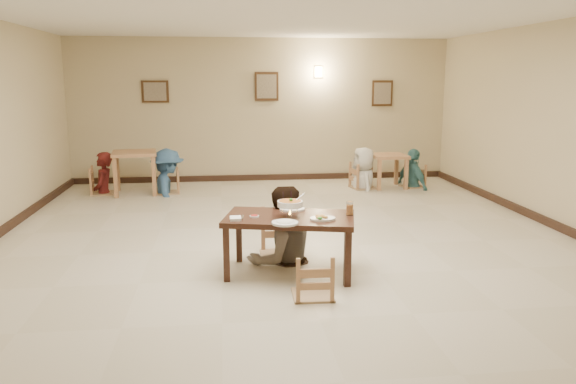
{
  "coord_description": "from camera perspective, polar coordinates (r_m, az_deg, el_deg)",
  "views": [
    {
      "loc": [
        -0.85,
        -6.98,
        2.18
      ],
      "look_at": [
        -0.09,
        -0.51,
        0.85
      ],
      "focal_mm": 35.0,
      "sensor_mm": 36.0,
      "label": 1
    }
  ],
  "objects": [
    {
      "name": "chair_near",
      "position": [
        5.66,
        2.57,
        -6.44
      ],
      "size": [
        0.41,
        0.41,
        0.87
      ],
      "rotation": [
        0.0,
        0.0,
        3.11
      ],
      "color": "tan",
      "rests_on": "floor"
    },
    {
      "name": "drink_glass",
      "position": [
        6.31,
        6.29,
        -1.71
      ],
      "size": [
        0.08,
        0.08,
        0.16
      ],
      "color": "white",
      "rests_on": "main_table"
    },
    {
      "name": "bg_diner_d",
      "position": [
        11.56,
        12.67,
        4.31
      ],
      "size": [
        0.64,
        0.99,
        1.56
      ],
      "primitive_type": "imported",
      "rotation": [
        0.0,
        0.0,
        1.88
      ],
      "color": "teal",
      "rests_on": "floor"
    },
    {
      "name": "picture_b",
      "position": [
        11.98,
        -2.19,
        10.67
      ],
      "size": [
        0.5,
        0.04,
        0.6
      ],
      "color": "#372212",
      "rests_on": "wall_back"
    },
    {
      "name": "chili_dish",
      "position": [
        6.21,
        -3.45,
        -2.46
      ],
      "size": [
        0.11,
        0.11,
        0.02
      ],
      "color": "white",
      "rests_on": "main_table"
    },
    {
      "name": "curry_warmer",
      "position": [
        6.17,
        0.22,
        -1.22
      ],
      "size": [
        0.31,
        0.28,
        0.25
      ],
      "color": "silver",
      "rests_on": "main_table"
    },
    {
      "name": "bg_diner_a",
      "position": [
        11.17,
        -18.43,
        3.86
      ],
      "size": [
        0.39,
        0.59,
        1.6
      ],
      "primitive_type": "imported",
      "rotation": [
        0.0,
        0.0,
        4.69
      ],
      "color": "#4F1413",
      "rests_on": "floor"
    },
    {
      "name": "rice_plate_far",
      "position": [
        6.52,
        0.43,
        -1.74
      ],
      "size": [
        0.29,
        0.29,
        0.07
      ],
      "color": "white",
      "rests_on": "main_table"
    },
    {
      "name": "napkin_cutlery",
      "position": [
        6.11,
        -5.32,
        -2.68
      ],
      "size": [
        0.15,
        0.25,
        0.03
      ],
      "color": "white",
      "rests_on": "main_table"
    },
    {
      "name": "bg_diner_c",
      "position": [
        11.25,
        7.75,
        4.51
      ],
      "size": [
        0.57,
        0.84,
        1.65
      ],
      "primitive_type": "imported",
      "rotation": [
        0.0,
        0.0,
        4.77
      ],
      "color": "silver",
      "rests_on": "floor"
    },
    {
      "name": "picture_c",
      "position": [
        12.43,
        9.56,
        9.86
      ],
      "size": [
        0.45,
        0.04,
        0.55
      ],
      "color": "#372212",
      "rests_on": "wall_back"
    },
    {
      "name": "main_diner",
      "position": [
        6.66,
        -0.65,
        0.59
      ],
      "size": [
        1.08,
        0.97,
        1.83
      ],
      "primitive_type": "imported",
      "rotation": [
        0.0,
        0.0,
        3.51
      ],
      "color": "gray",
      "rests_on": "floor"
    },
    {
      "name": "baseboard_right",
      "position": [
        8.74,
        27.08,
        -3.78
      ],
      "size": [
        0.06,
        10.0,
        0.12
      ],
      "primitive_type": "cube",
      "color": "black",
      "rests_on": "floor"
    },
    {
      "name": "bg_chair_rr",
      "position": [
        11.61,
        12.59,
        2.6
      ],
      "size": [
        0.41,
        0.41,
        0.87
      ],
      "rotation": [
        0.0,
        0.0,
        -1.27
      ],
      "color": "tan",
      "rests_on": "floor"
    },
    {
      "name": "bg_diner_b",
      "position": [
        10.9,
        -12.25,
        4.31
      ],
      "size": [
        0.83,
        1.21,
        1.71
      ],
      "primitive_type": "imported",
      "rotation": [
        0.0,
        0.0,
        1.76
      ],
      "color": "#366598",
      "rests_on": "floor"
    },
    {
      "name": "bg_chair_lr",
      "position": [
        10.96,
        -12.16,
        2.18
      ],
      "size": [
        0.42,
        0.42,
        0.89
      ],
      "rotation": [
        0.0,
        0.0,
        -1.45
      ],
      "color": "tan",
      "rests_on": "floor"
    },
    {
      "name": "bg_chair_ll",
      "position": [
        11.21,
        -18.33,
        2.28
      ],
      "size": [
        0.46,
        0.46,
        0.98
      ],
      "rotation": [
        0.0,
        0.0,
        1.69
      ],
      "color": "tan",
      "rests_on": "floor"
    },
    {
      "name": "floor",
      "position": [
        7.36,
        0.22,
        -5.67
      ],
      "size": [
        10.0,
        10.0,
        0.0
      ],
      "primitive_type": "plane",
      "color": "beige",
      "rests_on": "ground"
    },
    {
      "name": "wall_front",
      "position": [
        2.26,
        15.78,
        -6.32
      ],
      "size": [
        10.0,
        0.0,
        10.0
      ],
      "primitive_type": "plane",
      "rotation": [
        -1.57,
        0.0,
        0.0
      ],
      "color": "#C9B891",
      "rests_on": "floor"
    },
    {
      "name": "rice_plate_near",
      "position": [
        5.91,
        -0.31,
        -3.12
      ],
      "size": [
        0.28,
        0.28,
        0.06
      ],
      "color": "white",
      "rests_on": "main_table"
    },
    {
      "name": "wall_sconce",
      "position": [
        12.12,
        3.11,
        12.09
      ],
      "size": [
        0.16,
        0.05,
        0.22
      ],
      "primitive_type": "cube",
      "color": "#FFD88C",
      "rests_on": "wall_back"
    },
    {
      "name": "main_table",
      "position": [
        6.27,
        0.18,
        -3.16
      ],
      "size": [
        1.57,
        1.1,
        0.67
      ],
      "rotation": [
        0.0,
        0.0,
        -0.23
      ],
      "color": "#371D13",
      "rests_on": "floor"
    },
    {
      "name": "picture_a",
      "position": [
        12.02,
        -13.35,
        9.9
      ],
      "size": [
        0.55,
        0.04,
        0.45
      ],
      "color": "#372212",
      "rests_on": "wall_back"
    },
    {
      "name": "bg_table_left",
      "position": [
        11.04,
        -15.33,
        3.26
      ],
      "size": [
        0.9,
        0.9,
        0.81
      ],
      "rotation": [
        0.0,
        0.0,
        0.12
      ],
      "color": "#B17D54",
      "rests_on": "floor"
    },
    {
      "name": "bg_table_right",
      "position": [
        11.45,
        10.17,
        3.12
      ],
      "size": [
        0.7,
        0.7,
        0.67
      ],
      "rotation": [
        0.0,
        0.0,
        0.05
      ],
      "color": "#B17D54",
      "rests_on": "floor"
    },
    {
      "name": "fried_plate",
      "position": [
        6.09,
        3.52,
        -2.64
      ],
      "size": [
        0.28,
        0.28,
        0.06
      ],
      "color": "white",
      "rests_on": "main_table"
    },
    {
      "name": "baseboard_back",
      "position": [
        12.17,
        -2.59,
        1.49
      ],
      "size": [
        8.0,
        0.06,
        0.12
      ],
      "primitive_type": "cube",
      "color": "black",
      "rests_on": "floor"
    },
    {
      "name": "ceiling",
      "position": [
        7.08,
        0.24,
        18.2
      ],
      "size": [
        10.0,
        10.0,
        0.0
      ],
      "primitive_type": "plane",
      "color": "silver",
      "rests_on": "wall_back"
    },
    {
      "name": "wall_back",
      "position": [
        12.03,
        -2.67,
        8.29
      ],
      "size": [
        10.0,
        0.0,
        10.0
      ],
      "primitive_type": "plane",
      "rotation": [
        1.57,
        0.0,
        0.0
      ],
      "color": "#C9B891",
      "rests_on": "floor"
    },
    {
      "name": "bg_chair_rl",
      "position": [
        11.3,
        7.7,
        2.8
      ],
      "size": [
        0.46,
        0.46,
        0.97
      ],
      "rotation": [
        0.0,
        0.0,
        1.76
      ],
      "color": "tan",
      "rests_on": "floor"
    },
    {
      "name": "chair_far",
      "position": [
        6.86,
        -0.65,
        -2.24
      ],
      "size": [
        0.51,
        0.51,
        1.1
      ],
      "rotation": [
        0.0,
        0.0,
        0.0
      ],
      "color": "tan",
      "rests_on": "floor"
    }
  ]
}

